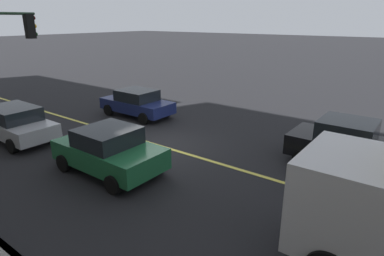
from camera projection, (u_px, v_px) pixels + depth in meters
ground at (157, 145)px, 13.59m from camera, size 200.00×200.00×0.00m
lane_stripe_center at (157, 145)px, 13.58m from camera, size 80.00×0.16×0.01m
car_green at (109, 150)px, 11.03m from camera, size 3.88×2.13×1.56m
car_silver at (15, 123)px, 14.00m from camera, size 4.25×1.93×1.47m
car_black at (349, 144)px, 11.41m from camera, size 4.05×2.11×1.68m
car_navy at (137, 103)px, 17.46m from camera, size 4.07×1.92×1.44m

